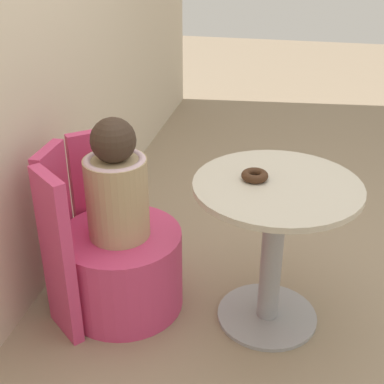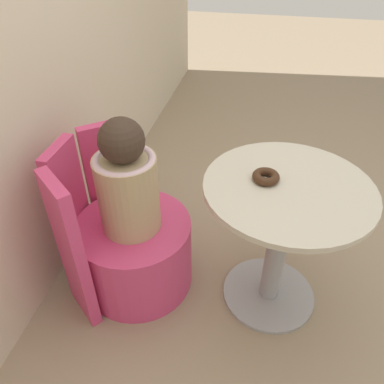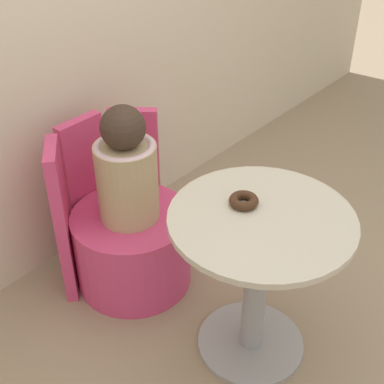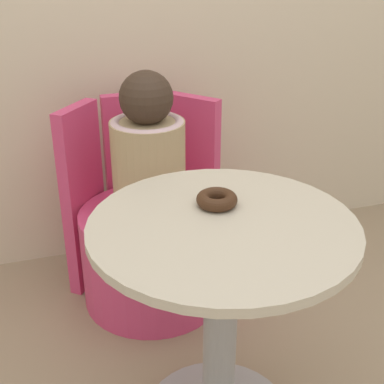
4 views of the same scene
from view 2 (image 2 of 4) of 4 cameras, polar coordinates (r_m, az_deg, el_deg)
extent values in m
plane|color=gray|center=(2.03, 11.86, -13.73)|extent=(12.00, 12.00, 0.00)
cube|color=beige|center=(1.66, -26.93, 21.59)|extent=(6.00, 0.06, 2.40)
cylinder|color=#99999E|center=(1.98, 11.51, -14.84)|extent=(0.45, 0.45, 0.02)
cylinder|color=#99999E|center=(1.74, 12.84, -8.20)|extent=(0.09, 0.09, 0.64)
cylinder|color=beige|center=(1.52, 14.54, 0.57)|extent=(0.68, 0.68, 0.02)
cylinder|color=#D13D70|center=(1.89, -8.50, -9.14)|extent=(0.55, 0.55, 0.38)
cube|color=#D13D70|center=(1.87, -17.67, -3.45)|extent=(0.23, 0.05, 0.76)
cube|color=#D13D70|center=(1.99, -12.10, 0.29)|extent=(0.19, 0.21, 0.76)
cube|color=#D13D70|center=(1.69, -17.84, -8.95)|extent=(0.19, 0.21, 0.76)
cylinder|color=tan|center=(1.65, -9.66, -0.27)|extent=(0.27, 0.27, 0.36)
torus|color=beige|center=(1.55, -10.31, 4.67)|extent=(0.26, 0.26, 0.04)
sphere|color=#38281E|center=(1.50, -10.70, 7.70)|extent=(0.19, 0.19, 0.19)
torus|color=#3D2314|center=(1.51, 11.19, 2.31)|extent=(0.11, 0.11, 0.03)
camera|label=1|loc=(0.72, 176.17, -31.41)|focal=50.00mm
camera|label=3|loc=(0.97, 113.42, 3.08)|focal=50.00mm
camera|label=4|loc=(1.48, 67.21, 5.55)|focal=50.00mm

